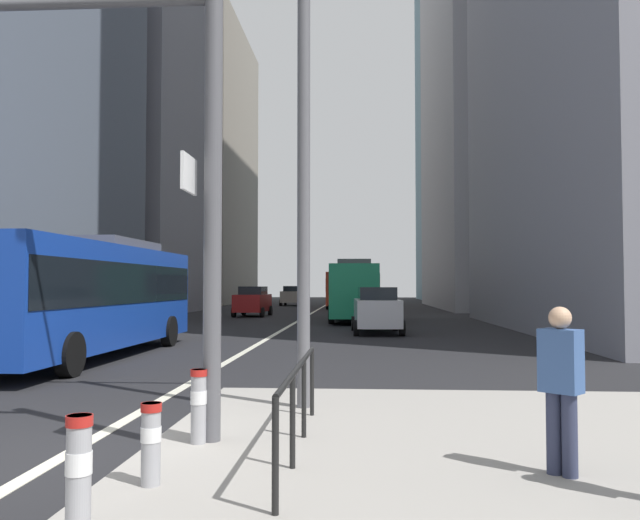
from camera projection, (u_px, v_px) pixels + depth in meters
The scene contains 21 objects.
ground_plane at pixel (280, 332), 27.63m from camera, with size 160.00×160.00×0.00m, color black.
median_island at pixel (562, 480), 6.35m from camera, with size 9.00×10.00×0.15m, color gray.
lane_centre_line at pixel (301, 319), 37.61m from camera, with size 0.20×80.00×0.01m, color beige.
office_tower_left_mid at pixel (109, 126), 49.46m from camera, with size 13.62×16.56×28.84m, color gray.
office_tower_left_far at pixel (191, 167), 73.48m from camera, with size 12.23×21.31×31.41m, color gray.
office_tower_right_mid at pixel (506, 39), 58.60m from camera, with size 13.37×24.74×49.47m, color #9E9EA3.
office_tower_right_far at pixel (459, 98), 86.40m from camera, with size 10.10×21.20×54.96m, color slate.
city_bus_blue_oncoming at pixel (88, 292), 17.70m from camera, with size 2.76×11.13×3.40m.
city_bus_red_receding at pixel (354, 288), 36.75m from camera, with size 2.76×11.27×3.40m.
city_bus_red_distant at pixel (344, 287), 56.36m from camera, with size 2.88×10.94×3.40m.
car_oncoming_mid at pixel (292, 296), 63.83m from camera, with size 2.18×4.26×1.94m.
car_receding_near at pixel (365, 295), 67.27m from camera, with size 2.19×4.37×1.94m.
car_receding_far at pixel (377, 310), 26.77m from camera, with size 2.18×4.45×1.94m.
car_oncoming_far at pixel (253, 301), 41.48m from camera, with size 2.19×4.13×1.94m.
traffic_signal_gantry at pixel (18, 113), 7.95m from camera, with size 7.24×0.65×6.00m.
street_lamp_post at pixel (304, 77), 9.96m from camera, with size 5.50×0.32×8.00m.
bollard_left at pixel (79, 471), 4.67m from camera, with size 0.20×0.20×0.91m.
bollard_right at pixel (151, 439), 5.96m from camera, with size 0.20×0.20×0.77m.
bollard_back at pixel (199, 402), 7.55m from camera, with size 0.20×0.20×0.87m.
pedestrian_railing at pixel (299, 387), 7.19m from camera, with size 0.06×4.04×0.98m.
pedestrian_walking at pixel (561, 382), 6.29m from camera, with size 0.44×0.43×1.66m.
Camera 1 is at (3.50, -7.57, 2.02)m, focal length 35.78 mm.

